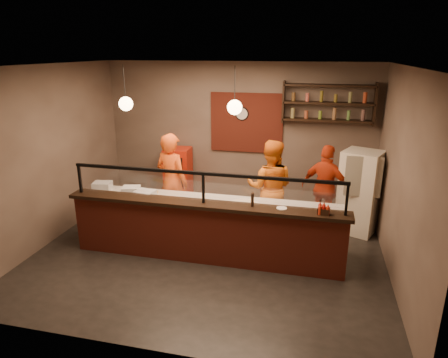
% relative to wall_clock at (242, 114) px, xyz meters
% --- Properties ---
extents(floor, '(6.00, 6.00, 0.00)m').
position_rel_wall_clock_xyz_m(floor, '(-0.10, -2.46, -2.10)').
color(floor, black).
rests_on(floor, ground).
extents(ceiling, '(6.00, 6.00, 0.00)m').
position_rel_wall_clock_xyz_m(ceiling, '(-0.10, -2.46, 1.10)').
color(ceiling, '#36302A').
rests_on(ceiling, wall_back).
extents(wall_back, '(6.00, 0.00, 6.00)m').
position_rel_wall_clock_xyz_m(wall_back, '(-0.10, 0.04, -0.50)').
color(wall_back, '#726054').
rests_on(wall_back, floor).
extents(wall_left, '(0.00, 5.00, 5.00)m').
position_rel_wall_clock_xyz_m(wall_left, '(-3.10, -2.46, -0.50)').
color(wall_left, '#726054').
rests_on(wall_left, floor).
extents(wall_right, '(0.00, 5.00, 5.00)m').
position_rel_wall_clock_xyz_m(wall_right, '(2.90, -2.46, -0.50)').
color(wall_right, '#726054').
rests_on(wall_right, floor).
extents(wall_front, '(6.00, 0.00, 6.00)m').
position_rel_wall_clock_xyz_m(wall_front, '(-0.10, -4.96, -0.50)').
color(wall_front, '#726054').
rests_on(wall_front, floor).
extents(brick_patch, '(1.60, 0.04, 1.30)m').
position_rel_wall_clock_xyz_m(brick_patch, '(0.10, 0.01, -0.20)').
color(brick_patch, maroon).
rests_on(brick_patch, wall_back).
extents(service_counter, '(4.60, 0.25, 1.00)m').
position_rel_wall_clock_xyz_m(service_counter, '(-0.10, -2.76, -1.60)').
color(service_counter, maroon).
rests_on(service_counter, floor).
extents(counter_ledge, '(4.70, 0.37, 0.06)m').
position_rel_wall_clock_xyz_m(counter_ledge, '(-0.10, -2.76, -1.07)').
color(counter_ledge, black).
rests_on(counter_ledge, service_counter).
extents(worktop_cabinet, '(4.60, 0.75, 0.85)m').
position_rel_wall_clock_xyz_m(worktop_cabinet, '(-0.10, -2.26, -1.68)').
color(worktop_cabinet, gray).
rests_on(worktop_cabinet, floor).
extents(worktop, '(4.60, 0.75, 0.05)m').
position_rel_wall_clock_xyz_m(worktop, '(-0.10, -2.26, -1.23)').
color(worktop, silver).
rests_on(worktop, worktop_cabinet).
extents(sneeze_guard, '(4.50, 0.05, 0.52)m').
position_rel_wall_clock_xyz_m(sneeze_guard, '(-0.10, -2.76, -0.73)').
color(sneeze_guard, white).
rests_on(sneeze_guard, counter_ledge).
extents(wall_shelving, '(1.84, 0.28, 0.85)m').
position_rel_wall_clock_xyz_m(wall_shelving, '(1.80, -0.14, 0.30)').
color(wall_shelving, black).
rests_on(wall_shelving, wall_back).
extents(wall_clock, '(0.30, 0.04, 0.30)m').
position_rel_wall_clock_xyz_m(wall_clock, '(0.00, 0.00, 0.00)').
color(wall_clock, black).
rests_on(wall_clock, wall_back).
extents(pendant_left, '(0.24, 0.24, 0.77)m').
position_rel_wall_clock_xyz_m(pendant_left, '(-1.60, -2.26, 0.45)').
color(pendant_left, black).
rests_on(pendant_left, ceiling).
extents(pendant_right, '(0.24, 0.24, 0.77)m').
position_rel_wall_clock_xyz_m(pendant_right, '(0.30, -2.26, 0.45)').
color(pendant_right, black).
rests_on(pendant_right, ceiling).
extents(cook_left, '(0.82, 0.67, 1.94)m').
position_rel_wall_clock_xyz_m(cook_left, '(-1.07, -1.62, -1.13)').
color(cook_left, '#E35015').
rests_on(cook_left, floor).
extents(cook_mid, '(0.91, 0.71, 1.86)m').
position_rel_wall_clock_xyz_m(cook_mid, '(0.82, -1.40, -1.17)').
color(cook_mid, orange).
rests_on(cook_mid, floor).
extents(cook_right, '(1.09, 0.76, 1.71)m').
position_rel_wall_clock_xyz_m(cook_right, '(1.87, -0.96, -1.24)').
color(cook_right, red).
rests_on(cook_right, floor).
extents(fridge, '(0.87, 0.85, 1.63)m').
position_rel_wall_clock_xyz_m(fridge, '(2.50, -0.93, -1.29)').
color(fridge, silver).
rests_on(fridge, floor).
extents(red_cooler, '(0.59, 0.54, 1.32)m').
position_rel_wall_clock_xyz_m(red_cooler, '(-1.41, -0.31, -1.44)').
color(red_cooler, '#B51F0C').
rests_on(red_cooler, floor).
extents(pizza_dough, '(0.61, 0.61, 0.01)m').
position_rel_wall_clock_xyz_m(pizza_dough, '(0.49, -2.29, -1.19)').
color(pizza_dough, silver).
rests_on(pizza_dough, worktop).
extents(prep_tub_a, '(0.37, 0.32, 0.16)m').
position_rel_wall_clock_xyz_m(prep_tub_a, '(-1.61, -2.29, -1.12)').
color(prep_tub_a, white).
rests_on(prep_tub_a, worktop).
extents(prep_tub_b, '(0.37, 0.31, 0.16)m').
position_rel_wall_clock_xyz_m(prep_tub_b, '(-2.25, -2.18, -1.12)').
color(prep_tub_b, silver).
rests_on(prep_tub_b, worktop).
extents(prep_tub_c, '(0.37, 0.31, 0.17)m').
position_rel_wall_clock_xyz_m(prep_tub_c, '(-1.26, -2.46, -1.12)').
color(prep_tub_c, silver).
rests_on(prep_tub_c, worktop).
extents(rolling_pin, '(0.34, 0.08, 0.06)m').
position_rel_wall_clock_xyz_m(rolling_pin, '(-1.35, -2.10, -1.17)').
color(rolling_pin, gold).
rests_on(rolling_pin, worktop).
extents(condiment_caddy, '(0.19, 0.16, 0.10)m').
position_rel_wall_clock_xyz_m(condiment_caddy, '(1.80, -2.79, -0.99)').
color(condiment_caddy, black).
rests_on(condiment_caddy, counter_ledge).
extents(pepper_mill, '(0.06, 0.06, 0.22)m').
position_rel_wall_clock_xyz_m(pepper_mill, '(0.70, -2.73, -0.93)').
color(pepper_mill, black).
rests_on(pepper_mill, counter_ledge).
extents(small_plate, '(0.21, 0.21, 0.01)m').
position_rel_wall_clock_xyz_m(small_plate, '(1.16, -2.71, -1.03)').
color(small_plate, silver).
rests_on(small_plate, counter_ledge).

